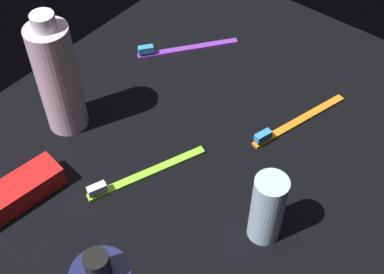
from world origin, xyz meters
The scene contains 7 objects.
ground_plane centered at (0.00, 0.00, -0.60)cm, with size 84.00×64.00×1.20cm, color black.
bodywash_bottle centered at (-7.47, 18.33, 9.13)cm, with size 6.00×6.00×19.78cm.
deodorant_stick centered at (-4.90, -15.75, 5.42)cm, with size 4.15×4.15×10.83cm, color silver.
toothbrush_lime centered at (-8.35, 2.53, 0.61)cm, with size 17.14×7.85×2.10cm.
toothbrush_orange centered at (13.87, -8.91, 0.61)cm, with size 17.62×6.16×2.10cm.
toothbrush_purple centered at (16.74, 15.86, 0.61)cm, with size 15.14×11.73×2.10cm.
toothpaste_box_red centered at (-23.93, 13.05, 1.60)cm, with size 17.60×4.40×3.20cm, color red.
Camera 1 is at (-37.80, -30.64, 58.27)cm, focal length 48.38 mm.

